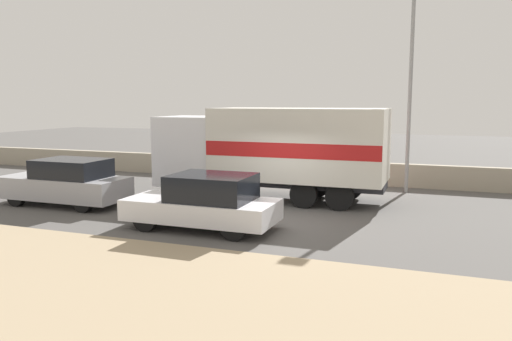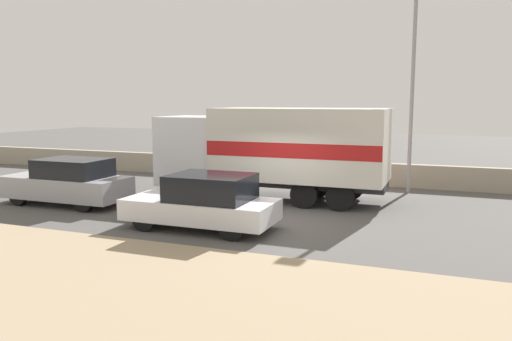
{
  "view_description": "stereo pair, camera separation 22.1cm",
  "coord_description": "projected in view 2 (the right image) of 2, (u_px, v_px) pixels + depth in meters",
  "views": [
    {
      "loc": [
        4.57,
        -13.16,
        3.44
      ],
      "look_at": [
        -0.6,
        0.93,
        1.33
      ],
      "focal_mm": 35.0,
      "sensor_mm": 36.0,
      "label": 1
    },
    {
      "loc": [
        4.77,
        -13.09,
        3.44
      ],
      "look_at": [
        -0.6,
        0.93,
        1.33
      ],
      "focal_mm": 35.0,
      "sensor_mm": 36.0,
      "label": 2
    }
  ],
  "objects": [
    {
      "name": "car_sedan_second",
      "position": [
        68.0,
        182.0,
        16.52
      ],
      "size": [
        4.29,
        1.71,
        1.54
      ],
      "rotation": [
        0.0,
        0.0,
        3.14
      ],
      "color": "#9E9EA3",
      "rests_on": "ground_plane"
    },
    {
      "name": "pedestrian",
      "position": [
        209.0,
        160.0,
        22.17
      ],
      "size": [
        0.34,
        0.34,
        1.58
      ],
      "color": "slate",
      "rests_on": "ground_plane"
    },
    {
      "name": "street_lamp",
      "position": [
        413.0,
        76.0,
        18.17
      ],
      "size": [
        0.56,
        0.28,
        7.53
      ],
      "color": "gray",
      "rests_on": "ground_plane"
    },
    {
      "name": "car_hatchback",
      "position": [
        204.0,
        202.0,
        13.37
      ],
      "size": [
        4.08,
        1.79,
        1.49
      ],
      "rotation": [
        0.0,
        0.0,
        3.14
      ],
      "color": "silver",
      "rests_on": "ground_plane"
    },
    {
      "name": "ground_plane",
      "position": [
        264.0,
        222.0,
        14.27
      ],
      "size": [
        80.0,
        80.0,
        0.0
      ],
      "primitive_type": "plane",
      "color": "#514F4C"
    },
    {
      "name": "stone_wall_backdrop",
      "position": [
        324.0,
        171.0,
        21.05
      ],
      "size": [
        60.0,
        0.35,
        0.93
      ],
      "color": "#A39984",
      "rests_on": "ground_plane"
    },
    {
      "name": "dirt_shoulder_foreground",
      "position": [
        150.0,
        295.0,
        8.83
      ],
      "size": [
        60.0,
        5.78,
        0.04
      ],
      "color": "#9E896B",
      "rests_on": "ground_plane"
    },
    {
      "name": "box_truck",
      "position": [
        276.0,
        148.0,
        17.23
      ],
      "size": [
        8.01,
        2.58,
        3.18
      ],
      "rotation": [
        0.0,
        0.0,
        3.14
      ],
      "color": "silver",
      "rests_on": "ground_plane"
    }
  ]
}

